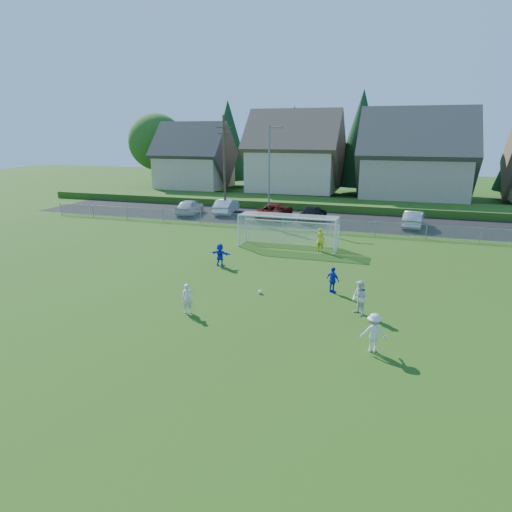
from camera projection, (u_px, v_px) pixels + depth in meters
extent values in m
plane|color=#193D0C|center=(200.00, 333.00, 19.89)|extent=(160.00, 160.00, 0.00)
plane|color=black|center=(317.00, 220.00, 45.11)|extent=(60.00, 60.00, 0.00)
cube|color=#1E420F|center=(329.00, 204.00, 51.88)|extent=(70.00, 6.00, 0.80)
sphere|color=white|center=(260.00, 292.00, 24.67)|extent=(0.22, 0.22, 0.22)
imported|color=silver|center=(187.00, 299.00, 21.93)|extent=(0.63, 0.54, 1.46)
imported|color=silver|center=(360.00, 298.00, 21.66)|extent=(1.03, 1.04, 1.69)
imported|color=silver|center=(374.00, 333.00, 18.09)|extent=(1.12, 0.76, 1.61)
imported|color=#1428C2|center=(333.00, 280.00, 24.72)|extent=(0.90, 0.74, 1.43)
imported|color=#1428C2|center=(220.00, 255.00, 29.61)|extent=(1.43, 0.63, 1.49)
imported|color=#C3CB17|center=(320.00, 240.00, 33.13)|extent=(0.71, 0.56, 1.73)
imported|color=silver|center=(190.00, 207.00, 47.75)|extent=(2.35, 4.83, 1.59)
imported|color=white|center=(226.00, 206.00, 48.02)|extent=(2.17, 4.96, 1.59)
imported|color=#62110B|center=(275.00, 211.00, 45.45)|extent=(2.87, 5.64, 1.53)
imported|color=black|center=(312.00, 213.00, 44.38)|extent=(2.28, 5.06, 1.44)
imported|color=#B3B3B3|center=(413.00, 219.00, 41.34)|extent=(2.01, 4.73, 1.52)
cylinder|color=white|center=(239.00, 231.00, 34.40)|extent=(0.12, 0.12, 2.44)
cylinder|color=white|center=(335.00, 238.00, 32.24)|extent=(0.12, 0.12, 2.44)
cylinder|color=white|center=(286.00, 218.00, 32.99)|extent=(7.30, 0.12, 0.12)
cylinder|color=white|center=(246.00, 230.00, 36.14)|extent=(0.08, 0.08, 1.80)
cylinder|color=white|center=(339.00, 237.00, 33.97)|extent=(0.08, 0.08, 1.80)
cylinder|color=white|center=(291.00, 222.00, 34.82)|extent=(7.30, 0.08, 0.08)
cube|color=silver|center=(291.00, 233.00, 35.06)|extent=(7.30, 0.02, 1.80)
cube|color=silver|center=(243.00, 228.00, 35.23)|extent=(0.02, 1.80, 2.44)
cube|color=silver|center=(337.00, 235.00, 33.06)|extent=(0.02, 1.80, 2.44)
cube|color=silver|center=(289.00, 215.00, 33.82)|extent=(7.30, 1.80, 0.02)
cube|color=gray|center=(305.00, 218.00, 39.75)|extent=(52.00, 0.03, 0.03)
cube|color=gray|center=(305.00, 224.00, 39.90)|extent=(52.00, 0.02, 1.14)
cylinder|color=gray|center=(61.00, 209.00, 47.61)|extent=(0.06, 0.06, 1.20)
cylinder|color=gray|center=(305.00, 224.00, 39.90)|extent=(0.06, 0.06, 1.20)
cylinder|color=slate|center=(269.00, 174.00, 43.86)|extent=(0.18, 0.18, 9.00)
cylinder|color=slate|center=(275.00, 127.00, 42.57)|extent=(1.20, 0.12, 0.12)
cube|color=slate|center=(281.00, 128.00, 42.40)|extent=(0.36, 0.18, 0.12)
cylinder|color=#473321|center=(224.00, 166.00, 46.13)|extent=(0.26, 0.26, 10.00)
cube|color=#473321|center=(224.00, 127.00, 45.12)|extent=(1.60, 0.10, 0.10)
cube|color=#473321|center=(224.00, 134.00, 45.28)|extent=(1.30, 0.10, 0.10)
cube|color=tan|center=(195.00, 171.00, 63.52)|extent=(9.00, 8.00, 4.50)
pyramid|color=#423D38|center=(193.00, 121.00, 61.74)|extent=(9.90, 8.80, 4.41)
cube|color=#C6B58E|center=(294.00, 169.00, 60.15)|extent=(11.00, 9.00, 5.50)
pyramid|color=brown|center=(296.00, 108.00, 58.09)|extent=(12.10, 9.90, 4.96)
cube|color=tan|center=(414.00, 175.00, 54.85)|extent=(12.00, 10.00, 5.00)
pyramid|color=#4C473F|center=(420.00, 105.00, 52.71)|extent=(13.20, 11.00, 5.52)
cylinder|color=#382616|center=(159.00, 174.00, 69.84)|extent=(0.36, 0.36, 3.96)
sphere|color=#2B5B19|center=(157.00, 142.00, 68.55)|extent=(8.36, 8.36, 8.36)
cylinder|color=#382616|center=(229.00, 183.00, 70.91)|extent=(0.30, 0.30, 1.20)
cone|color=#143819|center=(228.00, 140.00, 69.19)|extent=(6.76, 6.76, 11.70)
cylinder|color=#382616|center=(293.00, 185.00, 68.87)|extent=(0.30, 0.30, 1.20)
cone|color=#143819|center=(294.00, 144.00, 67.26)|extent=(6.24, 6.24, 10.80)
cylinder|color=#382616|center=(358.00, 189.00, 63.15)|extent=(0.30, 0.30, 1.20)
cone|color=#143819|center=(361.00, 138.00, 61.31)|extent=(7.28, 7.28, 12.60)
cylinder|color=#382616|center=(436.00, 180.00, 61.65)|extent=(0.36, 0.36, 3.96)
sphere|color=#2B5B19|center=(440.00, 144.00, 60.36)|extent=(8.36, 8.36, 8.36)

